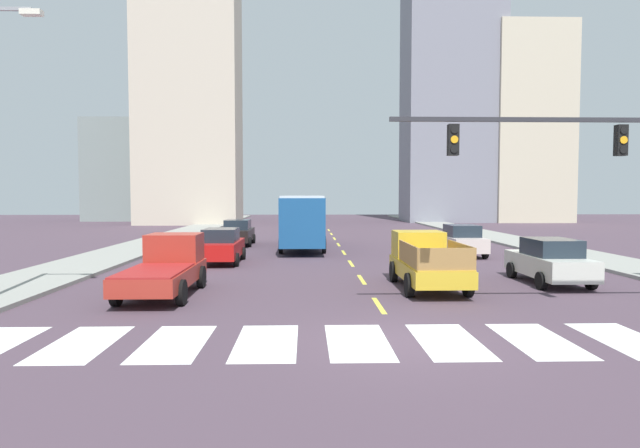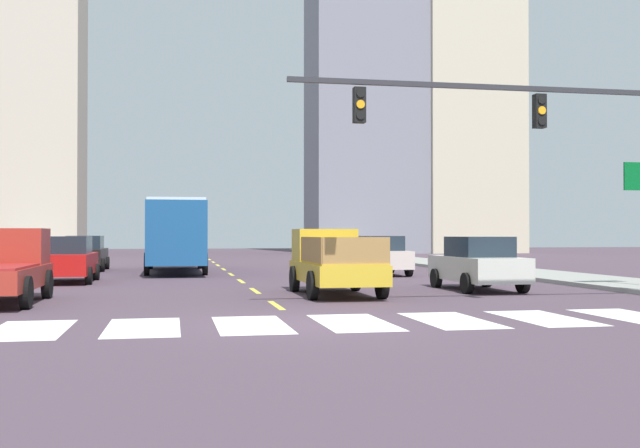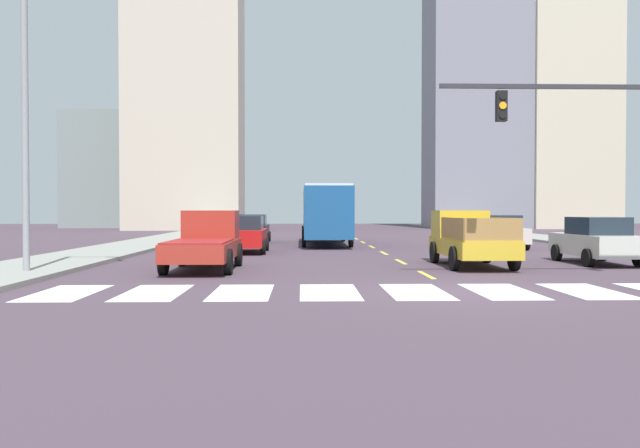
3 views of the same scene
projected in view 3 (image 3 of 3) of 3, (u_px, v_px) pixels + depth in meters
name	position (u px, v px, depth m)	size (l,w,h in m)	color
ground_plane	(459.00, 292.00, 15.39)	(160.00, 160.00, 0.00)	#483845
sidewalk_right	(614.00, 246.00, 33.74)	(3.63, 110.00, 0.15)	gray
sidewalk_left	(129.00, 247.00, 33.01)	(3.63, 110.00, 0.15)	gray
crosswalk_stripe_0	(66.00, 293.00, 15.12)	(1.40, 3.12, 0.01)	white
crosswalk_stripe_1	(154.00, 293.00, 15.18)	(1.40, 3.12, 0.01)	white
crosswalk_stripe_2	(242.00, 292.00, 15.24)	(1.40, 3.12, 0.01)	white
crosswalk_stripe_3	(329.00, 292.00, 15.30)	(1.40, 3.12, 0.01)	white
crosswalk_stripe_4	(416.00, 292.00, 15.36)	(1.40, 3.12, 0.01)	white
crosswalk_stripe_5	(501.00, 291.00, 15.42)	(1.40, 3.12, 0.01)	white
crosswalk_stripe_6	(587.00, 291.00, 15.48)	(1.40, 3.12, 0.01)	white
lane_dash_0	(426.00, 275.00, 19.38)	(0.16, 2.40, 0.01)	#D8CB42
lane_dash_1	(401.00, 262.00, 24.38)	(0.16, 2.40, 0.01)	#D8CB42
lane_dash_2	(384.00, 253.00, 29.38)	(0.16, 2.40, 0.01)	#D8CB42
lane_dash_3	(372.00, 247.00, 34.37)	(0.16, 2.40, 0.01)	#D8CB42
lane_dash_4	(363.00, 242.00, 39.37)	(0.16, 2.40, 0.01)	#D8CB42
lane_dash_5	(356.00, 239.00, 44.37)	(0.16, 2.40, 0.01)	#D8CB42
lane_dash_6	(351.00, 236.00, 49.36)	(0.16, 2.40, 0.01)	#D8CB42
lane_dash_7	(346.00, 233.00, 54.36)	(0.16, 2.40, 0.01)	#D8CB42
pickup_stakebed	(468.00, 239.00, 22.73)	(2.18, 5.20, 1.96)	gold
pickup_dark	(206.00, 241.00, 21.37)	(2.18, 5.20, 1.96)	#A22C21
city_bus	(325.00, 211.00, 36.87)	(2.72, 10.80, 3.32)	#1B4F88
sedan_near_right	(500.00, 232.00, 32.81)	(2.02, 4.40, 1.72)	beige
sedan_far	(245.00, 234.00, 29.53)	(2.02, 4.40, 1.72)	red
sedan_near_left	(596.00, 240.00, 23.42)	(2.02, 4.40, 1.72)	beige
sedan_mid	(253.00, 229.00, 38.95)	(2.02, 4.40, 1.72)	black
streetlight_left	(30.00, 110.00, 19.04)	(2.20, 0.28, 9.00)	gray
block_mid_left	(185.00, 87.00, 65.20)	(11.48, 7.16, 29.14)	beige
block_mid_right	(566.00, 119.00, 70.96)	(9.50, 7.89, 24.33)	beige
block_low_left	(115.00, 171.00, 74.58)	(10.35, 7.87, 13.21)	gray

